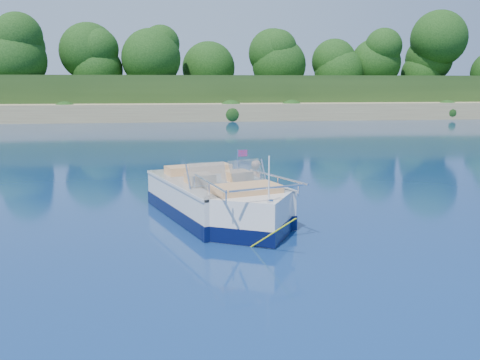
% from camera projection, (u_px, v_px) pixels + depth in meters
% --- Properties ---
extents(ground, '(160.00, 160.00, 0.00)m').
position_uv_depth(ground, '(358.00, 223.00, 12.67)').
color(ground, '#0A2049').
rests_on(ground, ground).
extents(shoreline, '(170.00, 59.00, 6.00)m').
position_uv_depth(shoreline, '(198.00, 100.00, 74.66)').
color(shoreline, '#8D7752').
rests_on(shoreline, ground).
extents(treeline, '(150.00, 7.12, 8.19)m').
position_uv_depth(treeline, '(212.00, 59.00, 51.67)').
color(treeline, black).
rests_on(treeline, ground).
extents(motorboat, '(3.40, 6.07, 2.09)m').
position_uv_depth(motorboat, '(221.00, 203.00, 12.93)').
color(motorboat, white).
rests_on(motorboat, ground).
extents(tow_tube, '(1.52, 1.52, 0.33)m').
position_uv_depth(tow_tube, '(257.00, 195.00, 15.36)').
color(tow_tube, '#EAD400').
rests_on(tow_tube, ground).
extents(boy, '(0.74, 0.85, 1.55)m').
position_uv_depth(boy, '(254.00, 198.00, 15.39)').
color(boy, tan).
rests_on(boy, ground).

